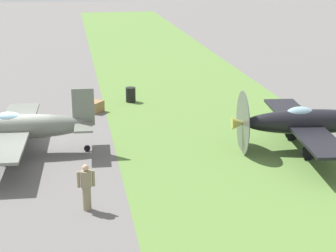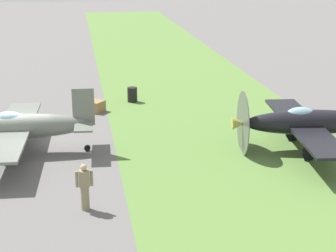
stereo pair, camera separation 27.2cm
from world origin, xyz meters
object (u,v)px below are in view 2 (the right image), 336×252
object	(u,v)px
fuel_drum	(132,95)
runway_marker_cone	(100,104)
airplane_lead	(18,126)
airplane_wingman	(308,122)
supply_crate	(95,106)
ground_crew_chief	(85,186)

from	to	relation	value
fuel_drum	runway_marker_cone	bearing A→B (deg)	114.96
airplane_lead	airplane_wingman	distance (m)	13.19
airplane_lead	runway_marker_cone	xyz separation A→B (m)	(7.31, -3.96, -1.08)
airplane_lead	airplane_wingman	size ratio (longest dim) A/B	0.97
supply_crate	fuel_drum	bearing A→B (deg)	-51.73
airplane_wingman	supply_crate	world-z (taller)	airplane_wingman
ground_crew_chief	supply_crate	world-z (taller)	ground_crew_chief
ground_crew_chief	runway_marker_cone	size ratio (longest dim) A/B	3.93
supply_crate	airplane_wingman	bearing A→B (deg)	-130.38
supply_crate	runway_marker_cone	distance (m)	0.97
airplane_lead	runway_marker_cone	size ratio (longest dim) A/B	19.79
airplane_wingman	runway_marker_cone	size ratio (longest dim) A/B	20.38
airplane_wingman	supply_crate	bearing A→B (deg)	55.74
airplane_wingman	runway_marker_cone	distance (m)	12.82
ground_crew_chief	airplane_lead	bearing A→B (deg)	110.36
ground_crew_chief	runway_marker_cone	xyz separation A→B (m)	(13.58, -1.17, -0.69)
supply_crate	ground_crew_chief	bearing A→B (deg)	176.18
fuel_drum	runway_marker_cone	distance (m)	2.23
airplane_wingman	supply_crate	distance (m)	12.44
airplane_lead	airplane_wingman	world-z (taller)	airplane_wingman
runway_marker_cone	airplane_wingman	bearing A→B (deg)	-134.41
supply_crate	runway_marker_cone	xyz separation A→B (m)	(0.90, -0.32, -0.10)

